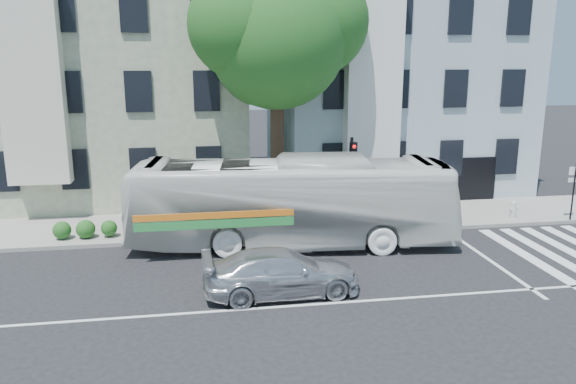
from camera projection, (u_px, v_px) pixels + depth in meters
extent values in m
plane|color=black|center=(320.00, 304.00, 15.83)|extent=(120.00, 120.00, 0.00)
cube|color=gray|center=(279.00, 222.00, 23.49)|extent=(80.00, 4.00, 0.15)
cube|color=gray|center=(119.00, 84.00, 27.85)|extent=(12.00, 10.00, 11.00)
cube|color=#99ACB7|center=(389.00, 82.00, 30.03)|extent=(12.00, 10.00, 11.00)
cylinder|color=#2D2116|center=(277.00, 160.00, 23.38)|extent=(0.56, 0.56, 5.20)
sphere|color=#184D1C|center=(277.00, 39.00, 22.23)|extent=(5.60, 5.60, 5.60)
sphere|color=#184D1C|center=(314.00, 21.00, 22.70)|extent=(4.40, 4.40, 4.40)
sphere|color=#184D1C|center=(242.00, 25.00, 21.61)|extent=(4.20, 4.20, 4.20)
sphere|color=#184D1C|center=(260.00, 64.00, 22.95)|extent=(3.40, 3.40, 3.40)
imported|color=silver|center=(292.00, 202.00, 20.45)|extent=(4.10, 12.07, 3.30)
imported|color=silver|center=(282.00, 272.00, 16.39)|extent=(2.07, 4.67, 1.33)
cylinder|color=black|center=(351.00, 184.00, 22.28)|extent=(0.13, 0.13, 3.75)
cube|color=black|center=(353.00, 152.00, 21.73)|extent=(0.28, 0.24, 0.76)
sphere|color=red|center=(354.00, 147.00, 21.55)|extent=(0.14, 0.14, 0.14)
cylinder|color=white|center=(352.00, 174.00, 22.03)|extent=(0.39, 0.10, 0.39)
cylinder|color=silver|center=(513.00, 211.00, 23.77)|extent=(0.24, 0.24, 0.61)
sphere|color=silver|center=(514.00, 203.00, 23.69)|extent=(0.22, 0.22, 0.22)
cylinder|color=silver|center=(513.00, 209.00, 23.75)|extent=(0.43, 0.24, 0.14)
cylinder|color=black|center=(573.00, 192.00, 23.25)|extent=(0.07, 0.07, 2.40)
cube|color=white|center=(574.00, 171.00, 23.14)|extent=(0.43, 0.06, 0.34)
cube|color=white|center=(573.00, 180.00, 23.23)|extent=(0.43, 0.06, 0.17)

